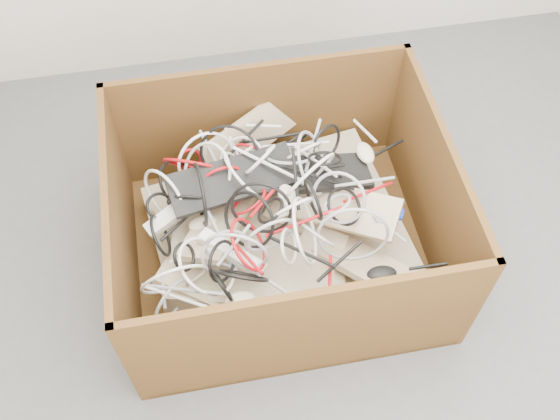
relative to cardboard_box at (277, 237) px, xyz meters
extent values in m
plane|color=#4F4F51|center=(0.26, -0.27, -0.15)|extent=(3.00, 3.00, 0.00)
cube|color=#442811|center=(0.02, 0.00, -0.14)|extent=(1.19, 0.99, 0.03)
cube|color=#442811|center=(0.02, 0.48, 0.15)|extent=(1.19, 0.02, 0.59)
cube|color=#442811|center=(0.02, -0.48, 0.15)|extent=(1.19, 0.03, 0.59)
cube|color=#442811|center=(0.60, 0.00, 0.15)|extent=(0.03, 0.94, 0.59)
cube|color=#442811|center=(-0.56, 0.00, 0.15)|extent=(0.02, 0.94, 0.59)
cube|color=#B9B089|center=(0.02, 0.02, -0.07)|extent=(1.04, 0.90, 0.19)
cube|color=#B9B089|center=(-0.08, -0.05, 0.01)|extent=(0.75, 0.67, 0.20)
cube|color=tan|center=(-0.22, 0.22, 0.07)|extent=(0.49, 0.31, 0.18)
cube|color=tan|center=(0.19, 0.00, 0.03)|extent=(0.46, 0.37, 0.20)
cube|color=tan|center=(0.06, -0.24, 0.03)|extent=(0.39, 0.48, 0.12)
cube|color=tan|center=(-0.24, -0.23, 0.06)|extent=(0.47, 0.38, 0.18)
cube|color=tan|center=(0.29, -0.23, 0.08)|extent=(0.42, 0.46, 0.17)
cube|color=tan|center=(-0.03, 0.39, 0.17)|extent=(0.44, 0.33, 0.17)
cube|color=tan|center=(-0.20, 0.03, 0.15)|extent=(0.37, 0.48, 0.16)
cube|color=tan|center=(0.22, -0.01, 0.16)|extent=(0.48, 0.39, 0.13)
cube|color=black|center=(0.14, 0.11, 0.22)|extent=(0.47, 0.18, 0.11)
cube|color=black|center=(-0.14, 0.10, 0.27)|extent=(0.49, 0.25, 0.07)
ellipsoid|color=beige|center=(-0.27, 0.01, 0.16)|extent=(0.11, 0.08, 0.04)
ellipsoid|color=beige|center=(0.38, 0.18, 0.21)|extent=(0.08, 0.11, 0.04)
ellipsoid|color=beige|center=(-0.18, -0.32, 0.14)|extent=(0.11, 0.07, 0.04)
ellipsoid|color=beige|center=(0.04, -0.02, 0.29)|extent=(0.07, 0.11, 0.04)
ellipsoid|color=beige|center=(-0.22, 0.16, 0.26)|extent=(0.12, 0.10, 0.04)
ellipsoid|color=black|center=(0.32, -0.29, 0.12)|extent=(0.11, 0.07, 0.04)
cube|color=white|center=(-0.34, 0.06, 0.20)|extent=(0.29, 0.17, 0.12)
cube|color=white|center=(-0.19, -0.16, 0.20)|extent=(0.23, 0.20, 0.08)
cube|color=#0C24C0|center=(0.42, -0.10, 0.19)|extent=(0.06, 0.06, 0.03)
torus|color=black|center=(-0.22, -0.20, 0.23)|extent=(0.12, 0.18, 0.20)
torus|color=black|center=(0.20, 0.11, 0.31)|extent=(0.18, 0.16, 0.09)
torus|color=black|center=(-0.26, 0.05, 0.27)|extent=(0.04, 0.30, 0.30)
torus|color=black|center=(-0.07, -0.09, 0.33)|extent=(0.29, 0.12, 0.28)
torus|color=black|center=(0.23, 0.23, 0.24)|extent=(0.15, 0.13, 0.16)
torus|color=#AB0C11|center=(-0.29, 0.25, 0.22)|extent=(0.12, 0.09, 0.13)
torus|color=black|center=(-0.11, -0.09, 0.29)|extent=(0.23, 0.18, 0.24)
torus|color=silver|center=(0.07, -0.18, 0.29)|extent=(0.12, 0.33, 0.31)
torus|color=silver|center=(-0.28, -0.21, 0.22)|extent=(0.26, 0.31, 0.19)
torus|color=black|center=(0.11, 0.29, 0.19)|extent=(0.21, 0.12, 0.20)
torus|color=silver|center=(0.01, -0.20, 0.25)|extent=(0.09, 0.15, 0.16)
torus|color=#9B9CA1|center=(0.08, 0.17, 0.27)|extent=(0.27, 0.23, 0.15)
torus|color=black|center=(-0.42, -0.03, 0.18)|extent=(0.07, 0.22, 0.21)
torus|color=#9B9CA1|center=(0.20, -0.08, 0.31)|extent=(0.24, 0.19, 0.21)
torus|color=#9B9CA1|center=(-0.41, -0.27, 0.13)|extent=(0.19, 0.19, 0.25)
torus|color=black|center=(-0.04, -0.10, 0.33)|extent=(0.10, 0.13, 0.10)
torus|color=#AB0C11|center=(-0.04, 0.25, 0.21)|extent=(0.20, 0.12, 0.21)
torus|color=#AB0C11|center=(-0.13, -0.19, 0.28)|extent=(0.17, 0.28, 0.23)
torus|color=silver|center=(-0.09, 0.13, 0.25)|extent=(0.20, 0.29, 0.24)
torus|color=silver|center=(-0.09, 0.22, 0.21)|extent=(0.21, 0.25, 0.20)
torus|color=#9B9CA1|center=(0.15, 0.12, 0.28)|extent=(0.15, 0.33, 0.31)
torus|color=#9B9CA1|center=(0.11, -0.18, 0.26)|extent=(0.12, 0.17, 0.17)
torus|color=#AB0C11|center=(-0.10, 0.01, 0.25)|extent=(0.15, 0.16, 0.14)
torus|color=silver|center=(-0.03, 0.13, 0.32)|extent=(0.14, 0.16, 0.18)
torus|color=#9B9CA1|center=(-0.21, -0.18, 0.23)|extent=(0.25, 0.11, 0.24)
torus|color=black|center=(-0.42, 0.09, 0.19)|extent=(0.12, 0.12, 0.08)
torus|color=black|center=(-0.31, 0.06, 0.23)|extent=(0.21, 0.07, 0.21)
torus|color=black|center=(-0.34, 0.21, 0.16)|extent=(0.17, 0.24, 0.20)
torus|color=black|center=(-0.14, 0.22, 0.26)|extent=(0.31, 0.18, 0.29)
torus|color=black|center=(0.12, -0.07, 0.31)|extent=(0.05, 0.22, 0.22)
torus|color=silver|center=(-0.39, 0.10, 0.23)|extent=(0.20, 0.24, 0.30)
torus|color=silver|center=(0.12, 0.03, 0.30)|extent=(0.30, 0.17, 0.32)
torus|color=black|center=(-0.23, -0.29, 0.21)|extent=(0.08, 0.16, 0.16)
torus|color=#9B9CA1|center=(0.22, -0.21, 0.27)|extent=(0.34, 0.10, 0.33)
torus|color=#9B9CA1|center=(-0.17, -0.20, 0.26)|extent=(0.29, 0.11, 0.31)
torus|color=#9B9CA1|center=(0.19, -0.09, 0.30)|extent=(0.11, 0.12, 0.10)
torus|color=#AB0C11|center=(-0.27, 0.22, 0.23)|extent=(0.32, 0.21, 0.26)
torus|color=silver|center=(0.04, -0.10, 0.32)|extent=(0.21, 0.12, 0.19)
torus|color=#9B9CA1|center=(-0.05, -0.17, 0.29)|extent=(0.27, 0.07, 0.27)
torus|color=silver|center=(-0.23, 0.16, 0.24)|extent=(0.24, 0.33, 0.26)
torus|color=black|center=(0.23, -0.07, 0.24)|extent=(0.19, 0.18, 0.11)
torus|color=silver|center=(-0.22, 0.24, 0.23)|extent=(0.25, 0.17, 0.28)
torus|color=silver|center=(-0.39, -0.23, 0.20)|extent=(0.32, 0.11, 0.31)
torus|color=silver|center=(0.13, 0.20, 0.25)|extent=(0.19, 0.15, 0.16)
torus|color=black|center=(-0.17, -0.29, 0.26)|extent=(0.24, 0.13, 0.22)
torus|color=black|center=(-0.35, -0.17, 0.24)|extent=(0.11, 0.12, 0.09)
torus|color=#AB0C11|center=(-0.18, 0.13, 0.24)|extent=(0.23, 0.04, 0.23)
cylinder|color=black|center=(-0.33, 0.01, 0.20)|extent=(0.19, 0.16, 0.02)
cylinder|color=#9B9CA1|center=(-0.36, -0.28, 0.22)|extent=(0.28, 0.12, 0.05)
cylinder|color=#9B9CA1|center=(0.33, 0.02, 0.24)|extent=(0.23, 0.04, 0.05)
cylinder|color=black|center=(0.46, 0.20, 0.19)|extent=(0.18, 0.09, 0.02)
cylinder|color=black|center=(0.16, -0.30, 0.27)|extent=(0.17, 0.11, 0.07)
cylinder|color=black|center=(0.04, -0.26, 0.29)|extent=(0.19, 0.17, 0.03)
cylinder|color=#9B9CA1|center=(-0.23, -0.05, 0.22)|extent=(0.07, 0.19, 0.08)
cylinder|color=#9B9CA1|center=(-0.10, -0.28, 0.21)|extent=(0.15, 0.14, 0.06)
cylinder|color=silver|center=(0.17, 0.13, 0.28)|extent=(0.12, 0.22, 0.07)
cylinder|color=#9B9CA1|center=(-0.18, -0.17, 0.26)|extent=(0.14, 0.13, 0.05)
cylinder|color=silver|center=(-0.12, 0.31, 0.22)|extent=(0.05, 0.17, 0.04)
cylinder|color=black|center=(-0.06, 0.31, 0.24)|extent=(0.17, 0.14, 0.04)
cylinder|color=silver|center=(-0.40, -0.29, 0.20)|extent=(0.21, 0.13, 0.03)
cylinder|color=black|center=(0.14, 0.12, 0.23)|extent=(0.27, 0.04, 0.07)
cylinder|color=#9B9CA1|center=(0.38, -0.15, 0.18)|extent=(0.11, 0.11, 0.06)
cylinder|color=#9B9CA1|center=(-0.21, 0.28, 0.24)|extent=(0.06, 0.18, 0.03)
cylinder|color=#AB0C11|center=(-0.14, -0.22, 0.25)|extent=(0.09, 0.16, 0.04)
cylinder|color=silver|center=(-0.01, 0.11, 0.31)|extent=(0.24, 0.19, 0.04)
cylinder|color=black|center=(0.03, 0.31, 0.22)|extent=(0.24, 0.02, 0.03)
cylinder|color=#9B9CA1|center=(-0.44, -0.23, 0.14)|extent=(0.01, 0.15, 0.03)
cylinder|color=#AB0C11|center=(0.34, 0.00, 0.22)|extent=(0.21, 0.08, 0.04)
cylinder|color=#9B9CA1|center=(0.16, 0.17, 0.28)|extent=(0.13, 0.25, 0.07)
cylinder|color=silver|center=(0.01, 0.36, 0.24)|extent=(0.14, 0.03, 0.03)
cylinder|color=black|center=(0.21, 0.12, 0.24)|extent=(0.08, 0.14, 0.06)
cylinder|color=silver|center=(-0.32, -0.14, 0.19)|extent=(0.17, 0.02, 0.06)
cylinder|color=#AB0C11|center=(-0.05, -0.04, 0.31)|extent=(0.12, 0.14, 0.05)
cylinder|color=black|center=(0.16, 0.06, 0.27)|extent=(0.26, 0.10, 0.10)
cylinder|color=silver|center=(0.40, 0.28, 0.22)|extent=(0.06, 0.17, 0.06)
cylinder|color=#AB0C11|center=(0.12, -0.33, 0.23)|extent=(0.06, 0.17, 0.02)
cylinder|color=black|center=(0.47, -0.33, 0.19)|extent=(0.13, 0.03, 0.04)
cylinder|color=silver|center=(-0.15, 0.09, 0.26)|extent=(0.10, 0.10, 0.05)
cylinder|color=#AB0C11|center=(0.07, -0.13, 0.29)|extent=(0.28, 0.06, 0.06)
cylinder|color=silver|center=(-0.14, 0.18, 0.26)|extent=(0.20, 0.08, 0.08)
cylinder|color=silver|center=(0.12, 0.24, 0.25)|extent=(0.25, 0.06, 0.04)
cylinder|color=black|center=(0.07, 0.00, 0.35)|extent=(0.04, 0.23, 0.07)
camera|label=1|loc=(-0.23, -1.32, 2.13)|focal=41.85mm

